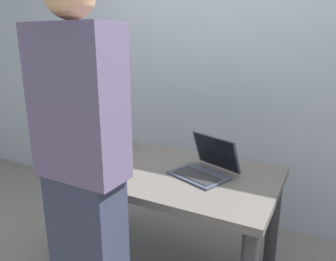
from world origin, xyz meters
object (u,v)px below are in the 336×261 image
object	(u,v)px
beer_bottle_brown	(122,132)
beer_bottle_amber	(120,137)
person_figure	(83,171)
beer_bottle_dark	(108,137)
laptop	(205,166)

from	to	relation	value
beer_bottle_brown	beer_bottle_amber	size ratio (longest dim) A/B	1.15
beer_bottle_amber	beer_bottle_brown	bearing A→B (deg)	117.62
beer_bottle_brown	person_figure	bearing A→B (deg)	-64.68
beer_bottle_dark	person_figure	world-z (taller)	person_figure
beer_bottle_amber	person_figure	xyz separation A→B (m)	(0.36, -0.78, 0.11)
beer_bottle_brown	person_figure	distance (m)	0.95
laptop	beer_bottle_dark	size ratio (longest dim) A/B	1.48
beer_bottle_brown	beer_bottle_amber	world-z (taller)	beer_bottle_brown
laptop	beer_bottle_brown	xyz separation A→B (m)	(-0.72, 0.19, 0.06)
laptop	beer_bottle_amber	size ratio (longest dim) A/B	1.51
beer_bottle_dark	person_figure	size ratio (longest dim) A/B	0.15
person_figure	beer_bottle_amber	bearing A→B (deg)	115.07
laptop	beer_bottle_brown	size ratio (longest dim) A/B	1.31
beer_bottle_brown	person_figure	world-z (taller)	person_figure
beer_bottle_brown	beer_bottle_dark	size ratio (longest dim) A/B	1.13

